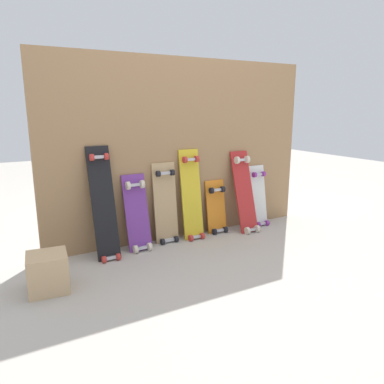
# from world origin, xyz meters

# --- Properties ---
(ground_plane) EXTENTS (12.00, 12.00, 0.00)m
(ground_plane) POSITION_xyz_m (0.00, 0.00, 0.00)
(ground_plane) COLOR #B2AAA0
(plywood_wall_panel) EXTENTS (2.53, 0.04, 1.58)m
(plywood_wall_panel) POSITION_xyz_m (0.00, 0.07, 0.79)
(plywood_wall_panel) COLOR #99724C
(plywood_wall_panel) RESTS_ON ground
(skateboard_black) EXTENTS (0.18, 0.28, 0.94)m
(skateboard_black) POSITION_xyz_m (-0.79, -0.08, 0.40)
(skateboard_black) COLOR black
(skateboard_black) RESTS_ON ground
(skateboard_purple) EXTENTS (0.20, 0.23, 0.69)m
(skateboard_purple) POSITION_xyz_m (-0.51, -0.05, 0.28)
(skateboard_purple) COLOR #6B338C
(skateboard_purple) RESTS_ON ground
(skateboard_natural) EXTENTS (0.21, 0.15, 0.77)m
(skateboard_natural) POSITION_xyz_m (-0.23, -0.01, 0.32)
(skateboard_natural) COLOR tan
(skateboard_natural) RESTS_ON ground
(skateboard_yellow) EXTENTS (0.19, 0.20, 0.87)m
(skateboard_yellow) POSITION_xyz_m (0.02, -0.03, 0.37)
(skateboard_yellow) COLOR gold
(skateboard_yellow) RESTS_ON ground
(skateboard_orange) EXTENTS (0.20, 0.15, 0.56)m
(skateboard_orange) POSITION_xyz_m (0.30, -0.01, 0.21)
(skateboard_orange) COLOR orange
(skateboard_orange) RESTS_ON ground
(skateboard_red) EXTENTS (0.19, 0.30, 0.82)m
(skateboard_red) POSITION_xyz_m (0.57, -0.09, 0.35)
(skateboard_red) COLOR #B22626
(skateboard_red) RESTS_ON ground
(skateboard_white) EXTENTS (0.18, 0.18, 0.67)m
(skateboard_white) POSITION_xyz_m (0.79, -0.02, 0.26)
(skateboard_white) COLOR silver
(skateboard_white) RESTS_ON ground
(wooden_crate) EXTENTS (0.27, 0.27, 0.25)m
(wooden_crate) POSITION_xyz_m (-1.28, -0.46, 0.12)
(wooden_crate) COLOR tan
(wooden_crate) RESTS_ON ground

